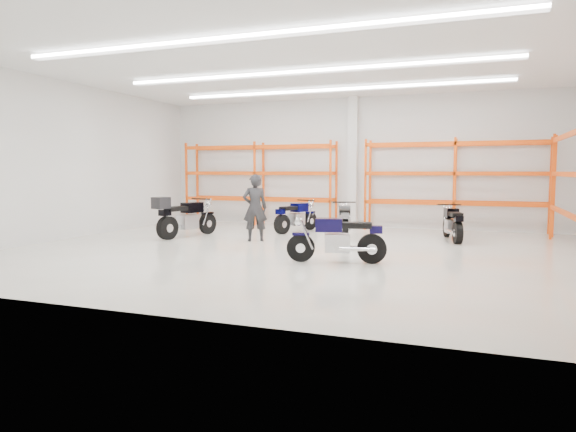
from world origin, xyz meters
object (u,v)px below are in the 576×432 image
(motorcycle_back_d, at_px, (453,224))
(motorcycle_back_a, at_px, (183,218))
(motorcycle_back_c, at_px, (344,221))
(standing_man, at_px, (255,208))
(motorcycle_back_b, at_px, (295,217))
(structural_column, at_px, (353,162))
(motorcycle_main, at_px, (341,240))

(motorcycle_back_d, bearing_deg, motorcycle_back_a, -165.24)
(motorcycle_back_c, bearing_deg, motorcycle_back_d, 7.92)
(motorcycle_back_c, distance_m, standing_man, 2.70)
(motorcycle_back_d, height_order, standing_man, standing_man)
(motorcycle_back_b, distance_m, standing_man, 2.44)
(motorcycle_back_a, height_order, motorcycle_back_b, motorcycle_back_a)
(structural_column, bearing_deg, standing_man, -110.72)
(motorcycle_back_a, distance_m, motorcycle_back_b, 3.57)
(motorcycle_main, relative_size, motorcycle_back_c, 1.02)
(motorcycle_back_b, bearing_deg, motorcycle_back_c, -24.52)
(motorcycle_back_d, bearing_deg, motorcycle_back_b, 175.06)
(motorcycle_main, xyz_separation_m, motorcycle_back_c, (-0.91, 4.02, -0.01))
(standing_man, bearing_deg, motorcycle_back_c, -172.93)
(motorcycle_back_b, bearing_deg, motorcycle_back_d, -4.94)
(motorcycle_back_a, bearing_deg, standing_man, 0.52)
(motorcycle_main, xyz_separation_m, motorcycle_back_b, (-2.74, 4.86, -0.01))
(motorcycle_back_b, relative_size, motorcycle_back_d, 1.00)
(motorcycle_main, distance_m, structural_column, 7.38)
(motorcycle_back_b, bearing_deg, structural_column, 57.66)
(motorcycle_back_b, distance_m, motorcycle_back_c, 2.01)
(motorcycle_back_c, bearing_deg, structural_column, 98.61)
(motorcycle_main, height_order, motorcycle_back_d, motorcycle_main)
(motorcycle_back_a, distance_m, structural_column, 6.31)
(motorcycle_back_b, height_order, motorcycle_back_d, motorcycle_back_b)
(motorcycle_back_b, bearing_deg, motorcycle_back_a, -137.90)
(motorcycle_back_d, distance_m, structural_column, 4.68)
(motorcycle_back_a, xyz_separation_m, motorcycle_back_c, (4.48, 1.55, -0.10))
(standing_man, bearing_deg, motorcycle_back_a, -27.61)
(motorcycle_back_a, relative_size, structural_column, 0.52)
(motorcycle_main, distance_m, motorcycle_back_b, 5.58)
(standing_man, distance_m, structural_column, 5.03)
(motorcycle_back_a, height_order, structural_column, structural_column)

